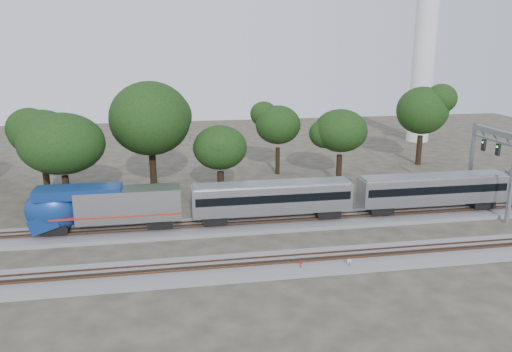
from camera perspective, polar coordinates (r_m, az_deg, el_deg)
The scene contains 15 objects.
ground at distance 47.05m, azimuth -0.09°, elevation -8.37°, with size 160.00×160.00×0.00m, color #383328.
track_far at distance 52.46m, azimuth -1.21°, elevation -5.60°, with size 160.00×5.00×0.73m.
track_near at distance 43.37m, azimuth 0.82°, elevation -10.19°, with size 160.00×5.00×0.73m.
train at distance 58.33m, azimuth 19.63°, elevation -1.36°, with size 86.84×2.99×4.41m.
switch_stand_red at distance 42.60m, azimuth 5.15°, elevation -10.06°, with size 0.33×0.10×1.04m.
switch_stand_white at distance 43.40m, azimuth 10.61°, elevation -9.77°, with size 0.34×0.09×1.06m.
switch_lever at distance 43.76m, azimuth 10.53°, elevation -10.31°, with size 0.50×0.30×0.30m, color #512D19.
signal_gantry at distance 60.98m, azimuth 25.41°, elevation 2.46°, with size 0.66×7.83×9.53m.
tree_1 at distance 67.52m, azimuth -23.34°, elevation 4.51°, with size 7.93×7.93×11.18m.
tree_2 at distance 58.88m, azimuth -21.32°, elevation 3.44°, with size 8.05×8.05×11.35m.
tree_3 at distance 62.38m, azimuth -12.00°, elevation 6.46°, with size 9.91×9.91×13.97m.
tree_4 at distance 59.99m, azimuth -4.13°, elevation 3.23°, with size 6.59×6.59×9.28m.
tree_5 at distance 71.82m, azimuth 2.53°, elevation 5.85°, with size 7.37×7.37×10.40m.
tree_6 at distance 68.04m, azimuth 9.65°, elevation 5.11°, with size 7.35×7.35×10.37m.
tree_7 at distance 81.57m, azimuth 18.48°, elevation 7.10°, with size 8.66×8.66×12.21m.
Camera 1 is at (-7.34, -42.54, 18.70)m, focal length 35.00 mm.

